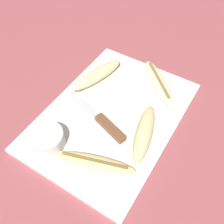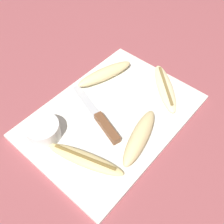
% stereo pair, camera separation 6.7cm
% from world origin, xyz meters
% --- Properties ---
extents(ground_plane, '(4.00, 4.00, 0.00)m').
position_xyz_m(ground_plane, '(0.00, 0.00, 0.00)').
color(ground_plane, '#93474C').
extents(cutting_board, '(0.44, 0.31, 0.01)m').
position_xyz_m(cutting_board, '(0.00, 0.00, 0.01)').
color(cutting_board, white).
rests_on(cutting_board, ground_plane).
extents(knife, '(0.09, 0.22, 0.02)m').
position_xyz_m(knife, '(-0.04, -0.00, 0.02)').
color(knife, brown).
rests_on(knife, cutting_board).
extents(banana_cream_curved, '(0.15, 0.16, 0.02)m').
position_xyz_m(banana_cream_curved, '(0.16, -0.05, 0.02)').
color(banana_cream_curved, beige).
rests_on(banana_cream_curved, cutting_board).
extents(banana_spotted_left, '(0.09, 0.19, 0.02)m').
position_xyz_m(banana_spotted_left, '(-0.14, -0.04, 0.02)').
color(banana_spotted_left, '#DBC684').
rests_on(banana_spotted_left, cutting_board).
extents(banana_mellow_near, '(0.18, 0.09, 0.03)m').
position_xyz_m(banana_mellow_near, '(-0.02, -0.10, 0.03)').
color(banana_mellow_near, beige).
rests_on(banana_mellow_near, cutting_board).
extents(banana_ripe_center, '(0.18, 0.08, 0.03)m').
position_xyz_m(banana_ripe_center, '(0.09, 0.10, 0.03)').
color(banana_ripe_center, beige).
rests_on(banana_ripe_center, cutting_board).
extents(prep_bowl, '(0.08, 0.08, 0.04)m').
position_xyz_m(prep_bowl, '(-0.16, 0.08, 0.03)').
color(prep_bowl, white).
rests_on(prep_bowl, cutting_board).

